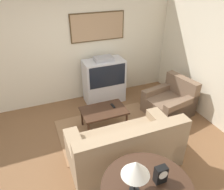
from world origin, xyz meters
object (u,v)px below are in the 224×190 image
couch (125,149)px  coffee_table (104,112)px  tv (104,81)px  table_lamp (136,169)px  mantel_clock (161,174)px  armchair (170,103)px

couch → coffee_table: (0.01, 1.06, 0.07)m
tv → couch: size_ratio=0.64×
coffee_table → table_lamp: table_lamp is taller
coffee_table → mantel_clock: size_ratio=4.05×
table_lamp → mantel_clock: table_lamp is taller
couch → mantel_clock: bearing=86.9°
coffee_table → couch: bearing=-90.5°
tv → coffee_table: (-0.40, -1.06, -0.15)m
tv → table_lamp: size_ratio=2.58×
coffee_table → armchair: bearing=-1.2°
tv → armchair: (1.22, -1.09, -0.29)m
couch → armchair: bearing=-147.4°
tv → coffee_table: 1.14m
table_lamp → mantel_clock: 0.41m
mantel_clock → coffee_table: bearing=88.1°
table_lamp → couch: bearing=69.4°
armchair → coffee_table: 1.62m
armchair → mantel_clock: size_ratio=4.79×
couch → table_lamp: table_lamp is taller
table_lamp → mantel_clock: bearing=-0.2°
tv → mantel_clock: bearing=-98.4°
table_lamp → mantel_clock: (0.34, -0.00, -0.24)m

